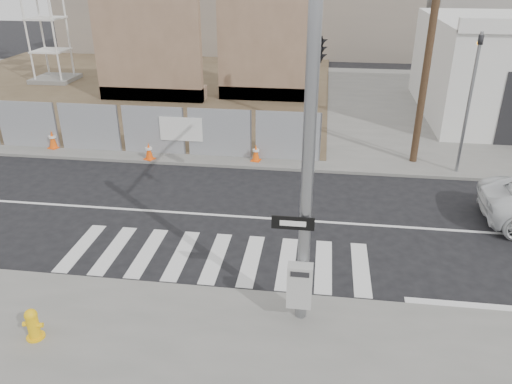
# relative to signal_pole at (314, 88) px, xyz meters

# --- Properties ---
(ground) EXTENTS (100.00, 100.00, 0.00)m
(ground) POSITION_rel_signal_pole_xyz_m (-2.49, 2.05, -4.78)
(ground) COLOR black
(ground) RESTS_ON ground
(sidewalk_far) EXTENTS (50.00, 20.00, 0.12)m
(sidewalk_far) POSITION_rel_signal_pole_xyz_m (-2.49, 16.05, -4.72)
(sidewalk_far) COLOR slate
(sidewalk_far) RESTS_ON ground
(signal_pole) EXTENTS (0.96, 5.87, 7.00)m
(signal_pole) POSITION_rel_signal_pole_xyz_m (0.00, 0.00, 0.00)
(signal_pole) COLOR gray
(signal_pole) RESTS_ON sidewalk_near
(far_signal_pole) EXTENTS (0.16, 0.20, 5.60)m
(far_signal_pole) POSITION_rel_signal_pole_xyz_m (5.51, 6.65, -1.30)
(far_signal_pole) COLOR gray
(far_signal_pole) RESTS_ON sidewalk_far
(chain_link_fence) EXTENTS (24.60, 0.04, 2.00)m
(chain_link_fence) POSITION_rel_signal_pole_xyz_m (-12.49, 7.05, -3.66)
(chain_link_fence) COLOR gray
(chain_link_fence) RESTS_ON sidewalk_far
(concrete_wall_left) EXTENTS (6.00, 1.30, 8.00)m
(concrete_wall_left) POSITION_rel_signal_pole_xyz_m (-9.49, 15.13, -1.40)
(concrete_wall_left) COLOR #7C5F4A
(concrete_wall_left) RESTS_ON sidewalk_far
(concrete_wall_right) EXTENTS (5.50, 1.30, 8.00)m
(concrete_wall_right) POSITION_rel_signal_pole_xyz_m (-2.99, 16.13, -1.40)
(concrete_wall_right) COLOR #7C5F4A
(concrete_wall_right) RESTS_ON sidewalk_far
(utility_pole_right) EXTENTS (1.60, 0.28, 10.00)m
(utility_pole_right) POSITION_rel_signal_pole_xyz_m (4.01, 7.55, 0.42)
(utility_pole_right) COLOR #453020
(utility_pole_right) RESTS_ON sidewalk_far
(fire_hydrant) EXTENTS (0.47, 0.46, 0.74)m
(fire_hydrant) POSITION_rel_signal_pole_xyz_m (-5.69, -4.29, -4.29)
(fire_hydrant) COLOR yellow
(fire_hydrant) RESTS_ON sidewalk_near
(traffic_cone_b) EXTENTS (0.51, 0.51, 0.78)m
(traffic_cone_b) POSITION_rel_signal_pole_xyz_m (-11.24, 6.98, -4.28)
(traffic_cone_b) COLOR #FB570D
(traffic_cone_b) RESTS_ON sidewalk_far
(traffic_cone_c) EXTENTS (0.49, 0.49, 0.72)m
(traffic_cone_c) POSITION_rel_signal_pole_xyz_m (-6.69, 6.27, -4.31)
(traffic_cone_c) COLOR #FF540D
(traffic_cone_c) RESTS_ON sidewalk_far
(traffic_cone_d) EXTENTS (0.42, 0.42, 0.70)m
(traffic_cone_d) POSITION_rel_signal_pole_xyz_m (-2.34, 6.69, -4.32)
(traffic_cone_d) COLOR #FF5A0D
(traffic_cone_d) RESTS_ON sidewalk_far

